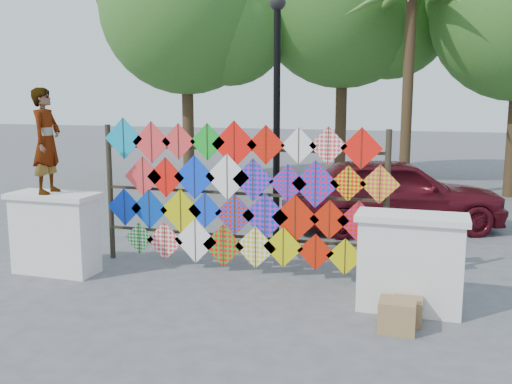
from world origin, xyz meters
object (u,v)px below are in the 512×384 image
(kite_rack, at_px, (239,197))
(lamppost, at_px, (277,101))
(sedan, at_px, (393,193))
(vendor_woman, at_px, (46,141))

(kite_rack, bearing_deg, lamppost, 78.59)
(sedan, relative_size, lamppost, 1.02)
(kite_rack, distance_m, sedan, 4.30)
(sedan, bearing_deg, lamppost, 121.72)
(kite_rack, distance_m, lamppost, 1.97)
(vendor_woman, relative_size, lamppost, 0.36)
(vendor_woman, relative_size, sedan, 0.36)
(vendor_woman, xyz_separation_m, sedan, (4.91, 4.65, -1.32))
(vendor_woman, distance_m, sedan, 6.89)
(sedan, bearing_deg, kite_rack, 129.29)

